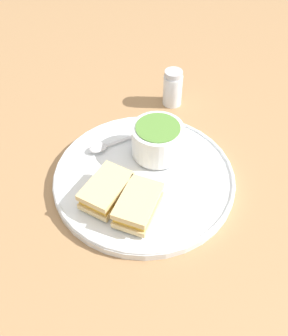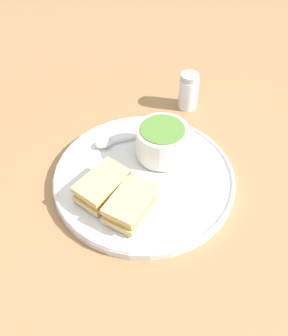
% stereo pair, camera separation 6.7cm
% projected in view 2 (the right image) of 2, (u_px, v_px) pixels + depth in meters
% --- Properties ---
extents(ground_plane, '(2.40, 2.40, 0.00)m').
position_uv_depth(ground_plane, '(144.00, 181.00, 0.69)').
color(ground_plane, '#9E754C').
extents(plate, '(0.31, 0.31, 0.02)m').
position_uv_depth(plate, '(144.00, 177.00, 0.68)').
color(plate, white).
rests_on(plate, ground_plane).
extents(soup_bowl, '(0.09, 0.09, 0.06)m').
position_uv_depth(soup_bowl, '(162.00, 141.00, 0.69)').
color(soup_bowl, white).
rests_on(soup_bowl, plate).
extents(spoon, '(0.10, 0.04, 0.01)m').
position_uv_depth(spoon, '(108.00, 143.00, 0.73)').
color(spoon, silver).
rests_on(spoon, plate).
extents(sandwich_half_near, '(0.10, 0.10, 0.03)m').
position_uv_depth(sandwich_half_near, '(103.00, 186.00, 0.64)').
color(sandwich_half_near, '#DBBC7F').
rests_on(sandwich_half_near, plate).
extents(sandwich_half_far, '(0.09, 0.10, 0.03)m').
position_uv_depth(sandwich_half_far, '(131.00, 204.00, 0.61)').
color(sandwich_half_far, '#DBBC7F').
rests_on(sandwich_half_far, plate).
extents(salt_shaker, '(0.04, 0.04, 0.08)m').
position_uv_depth(salt_shaker, '(188.00, 91.00, 0.81)').
color(salt_shaker, silver).
rests_on(salt_shaker, ground_plane).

